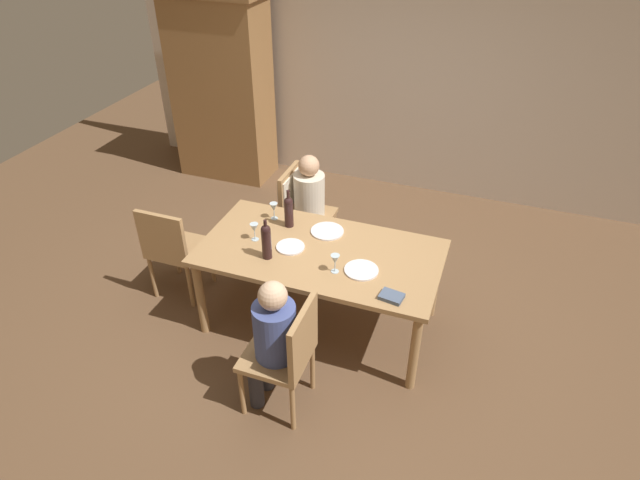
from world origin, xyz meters
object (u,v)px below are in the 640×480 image
Objects in this scene: chair_far_left at (297,202)px; chair_near at (288,351)px; wine_glass_near_right at (335,260)px; wine_bottle_tall_green at (289,211)px; dinner_plate_guest_right at (361,270)px; wine_bottle_dark_red at (266,241)px; dinner_plate_host at (327,231)px; person_woman_host at (312,201)px; armoire_cabinet at (222,87)px; chair_left_end at (172,246)px; wine_glass_near_left at (274,208)px; person_man_bearded at (272,336)px; dining_table at (320,259)px; wine_glass_centre at (254,228)px; dinner_plate_guest_left at (290,247)px.

chair_near is at bearing 19.95° from chair_far_left.
chair_near is at bearing -99.13° from wine_glass_near_right.
dinner_plate_guest_right is (0.74, -0.38, -0.14)m from wine_bottle_tall_green.
chair_far_left is 0.72m from wine_bottle_tall_green.
dinner_plate_host is (0.32, 0.48, -0.15)m from wine_bottle_dark_red.
person_woman_host is 1.28m from dinner_plate_guest_right.
chair_far_left is 2.75× the size of wine_bottle_tall_green.
armoire_cabinet is 8.04× the size of dinner_plate_host.
chair_left_end is 0.95m from wine_glass_near_left.
person_man_bearded is at bearing -57.12° from armoire_cabinet.
dinner_plate_guest_right is at bearing 6.38° from wine_bottle_dark_red.
dinner_plate_guest_right is (1.70, -0.05, 0.23)m from chair_left_end.
dinner_plate_host is (-0.03, 0.27, 0.09)m from dining_table.
chair_near is at bearing -53.19° from wine_glass_centre.
chair_far_left is at bearing 122.05° from dining_table.
wine_glass_near_right is at bearing -9.13° from chair_near.
chair_left_end is 2.75× the size of wine_bottle_tall_green.
armoire_cabinet is 6.49× the size of wine_bottle_dark_red.
wine_bottle_tall_green is 1.49× the size of dinner_plate_guest_left.
dinner_plate_guest_left is (-0.23, -0.04, 0.09)m from dining_table.
wine_glass_near_left is 0.55× the size of dinner_plate_host.
dining_table is at bearing 3.69° from wine_glass_centre.
wine_bottle_tall_green is 2.24× the size of wine_glass_centre.
person_man_bearded is 7.34× the size of wine_glass_near_left.
dining_table is 8.38× the size of dinner_plate_guest_left.
wine_bottle_dark_red is at bearing -173.62° from dinner_plate_guest_right.
chair_left_end is 6.17× the size of wine_glass_near_left.
dinner_plate_guest_right is at bearing -27.52° from wine_bottle_tall_green.
dinner_plate_guest_left is at bearing -122.88° from dinner_plate_host.
armoire_cabinet reaches higher than chair_far_left.
person_man_bearded reaches higher than dinner_plate_guest_left.
dining_table is 0.41m from dinner_plate_guest_right.
chair_left_end reaches higher than wine_glass_centre.
armoire_cabinet reaches higher than person_woman_host.
chair_far_left is 0.98m from dinner_plate_guest_left.
person_man_bearded is 0.87m from dinner_plate_guest_left.
chair_near is 0.15m from person_man_bearded.
dinner_plate_guest_right is at bearing -8.97° from dinner_plate_guest_left.
dinner_plate_host is (2.01, -1.98, -0.34)m from armoire_cabinet.
wine_glass_near_left is at bearing -12.57° from person_woman_host.
wine_glass_centre reaches higher than dinner_plate_guest_left.
armoire_cabinet is at bearing 124.50° from wine_bottle_dark_red.
wine_glass_near_left is 1.01m from dinner_plate_guest_right.
chair_near is 0.84× the size of person_man_bearded.
wine_bottle_tall_green is at bearing 3.30° from person_woman_host.
person_man_bearded reaches higher than chair_near.
wine_bottle_tall_green is (0.19, -0.63, 0.31)m from chair_far_left.
person_woman_host reaches higher than person_man_bearded.
chair_left_end is (0.72, -2.33, -0.56)m from armoire_cabinet.
dinner_plate_guest_left is (0.13, -0.29, -0.14)m from wine_bottle_tall_green.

